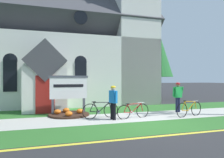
{
  "coord_description": "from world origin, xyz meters",
  "views": [
    {
      "loc": [
        -3.95,
        -7.39,
        1.92
      ],
      "look_at": [
        -0.49,
        4.23,
        1.91
      ],
      "focal_mm": 31.65,
      "sensor_mm": 36.0,
      "label": 1
    }
  ],
  "objects_px": {
    "bicycle_blue": "(189,109)",
    "cyclist_in_green_jersey": "(178,95)",
    "cyclist_in_blue_jersey": "(113,100)",
    "roadside_conifer": "(153,46)",
    "church_sign": "(69,89)",
    "bicycle_red": "(133,111)",
    "bicycle_white": "(100,110)"
  },
  "relations": [
    {
      "from": "bicycle_blue",
      "to": "cyclist_in_green_jersey",
      "type": "bearing_deg",
      "value": 79.96
    },
    {
      "from": "cyclist_in_blue_jersey",
      "to": "roadside_conifer",
      "type": "relative_size",
      "value": 0.2
    },
    {
      "from": "church_sign",
      "to": "bicycle_red",
      "type": "distance_m",
      "value": 3.66
    },
    {
      "from": "bicycle_white",
      "to": "bicycle_red",
      "type": "xyz_separation_m",
      "value": [
        1.51,
        -0.53,
        -0.02
      ]
    },
    {
      "from": "church_sign",
      "to": "cyclist_in_blue_jersey",
      "type": "xyz_separation_m",
      "value": [
        1.9,
        -1.95,
        -0.46
      ]
    },
    {
      "from": "bicycle_red",
      "to": "roadside_conifer",
      "type": "height_order",
      "value": "roadside_conifer"
    },
    {
      "from": "bicycle_blue",
      "to": "roadside_conifer",
      "type": "distance_m",
      "value": 9.61
    },
    {
      "from": "church_sign",
      "to": "cyclist_in_green_jersey",
      "type": "xyz_separation_m",
      "value": [
        6.07,
        -1.03,
        -0.38
      ]
    },
    {
      "from": "bicycle_white",
      "to": "cyclist_in_green_jersey",
      "type": "relative_size",
      "value": 1.06
    },
    {
      "from": "bicycle_blue",
      "to": "roadside_conifer",
      "type": "bearing_deg",
      "value": 73.87
    },
    {
      "from": "roadside_conifer",
      "to": "bicycle_red",
      "type": "bearing_deg",
      "value": -124.22
    },
    {
      "from": "bicycle_red",
      "to": "cyclist_in_green_jersey",
      "type": "distance_m",
      "value": 3.33
    },
    {
      "from": "bicycle_white",
      "to": "roadside_conifer",
      "type": "distance_m",
      "value": 10.91
    },
    {
      "from": "church_sign",
      "to": "cyclist_in_green_jersey",
      "type": "height_order",
      "value": "church_sign"
    },
    {
      "from": "cyclist_in_green_jersey",
      "to": "bicycle_blue",
      "type": "bearing_deg",
      "value": -100.04
    },
    {
      "from": "cyclist_in_green_jersey",
      "to": "cyclist_in_blue_jersey",
      "type": "height_order",
      "value": "cyclist_in_green_jersey"
    },
    {
      "from": "bicycle_white",
      "to": "cyclist_in_blue_jersey",
      "type": "bearing_deg",
      "value": -49.0
    },
    {
      "from": "bicycle_blue",
      "to": "bicycle_red",
      "type": "distance_m",
      "value": 2.94
    },
    {
      "from": "church_sign",
      "to": "roadside_conifer",
      "type": "distance_m",
      "value": 10.66
    },
    {
      "from": "bicycle_white",
      "to": "bicycle_blue",
      "type": "distance_m",
      "value": 4.51
    },
    {
      "from": "cyclist_in_blue_jersey",
      "to": "bicycle_blue",
      "type": "bearing_deg",
      "value": -5.0
    },
    {
      "from": "bicycle_red",
      "to": "cyclist_in_blue_jersey",
      "type": "bearing_deg",
      "value": -178.87
    },
    {
      "from": "bicycle_white",
      "to": "bicycle_red",
      "type": "height_order",
      "value": "bicycle_white"
    },
    {
      "from": "church_sign",
      "to": "cyclist_in_blue_jersey",
      "type": "distance_m",
      "value": 2.77
    },
    {
      "from": "church_sign",
      "to": "roadside_conifer",
      "type": "xyz_separation_m",
      "value": [
        8.18,
        5.79,
        3.63
      ]
    },
    {
      "from": "bicycle_white",
      "to": "roadside_conifer",
      "type": "xyz_separation_m",
      "value": [
        6.76,
        7.2,
        4.63
      ]
    },
    {
      "from": "church_sign",
      "to": "roadside_conifer",
      "type": "height_order",
      "value": "roadside_conifer"
    },
    {
      "from": "bicycle_white",
      "to": "cyclist_in_blue_jersey",
      "type": "relative_size",
      "value": 1.14
    },
    {
      "from": "cyclist_in_green_jersey",
      "to": "cyclist_in_blue_jersey",
      "type": "bearing_deg",
      "value": -167.43
    },
    {
      "from": "bicycle_blue",
      "to": "roadside_conifer",
      "type": "xyz_separation_m",
      "value": [
        2.34,
        8.09,
        4.63
      ]
    },
    {
      "from": "cyclist_in_green_jersey",
      "to": "roadside_conifer",
      "type": "height_order",
      "value": "roadside_conifer"
    },
    {
      "from": "bicycle_blue",
      "to": "bicycle_white",
      "type": "bearing_deg",
      "value": 168.51
    }
  ]
}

